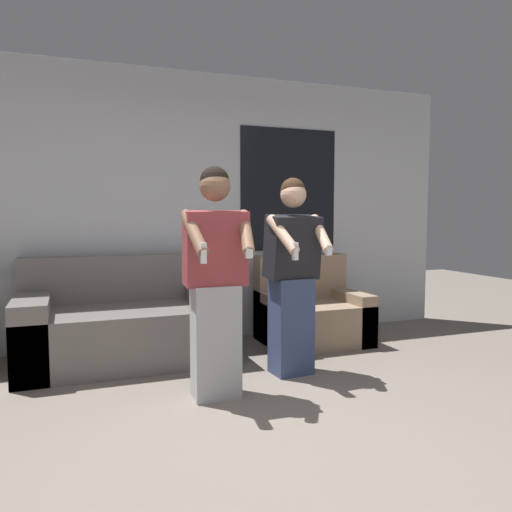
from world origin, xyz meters
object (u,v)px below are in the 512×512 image
Objects in this scene: couch at (124,325)px; person_right at (292,277)px; armchair at (311,314)px; person_left at (216,283)px.

couch is 1.57m from person_right.
couch is 1.83m from armchair.
armchair is at bearing 54.76° from person_right.
person_left reaches higher than couch.
person_left is at bearing -139.05° from armchair.
person_left is (-1.32, -1.15, 0.53)m from armchair.
armchair is 1.83m from person_left.
couch is 1.08× the size of person_left.
person_left is 1.03× the size of person_right.
person_left reaches higher than person_right.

